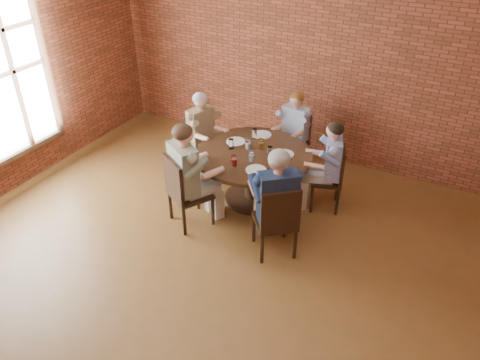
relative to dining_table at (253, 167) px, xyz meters
The scene contains 25 objects.
floor 1.95m from the dining_table, 88.81° to the right, with size 7.00×7.00×0.00m, color brown.
wall_back 2.00m from the dining_table, 88.63° to the left, with size 7.00×7.00×0.00m, color brown.
dining_table is the anchor object (origin of this frame).
chair_a 1.07m from the dining_table, 18.40° to the left, with size 0.50×0.50×0.90m.
diner_a 0.99m from the dining_table, 18.40° to the left, with size 0.49×0.61×1.27m, color #475CB8, non-canonical shape.
chair_b 1.10m from the dining_table, 81.23° to the left, with size 0.44×0.44×0.89m.
diner_b 1.03m from the dining_table, 81.23° to the left, with size 0.48×0.59×1.26m, color #97A5C0, non-canonical shape.
chair_c 1.09m from the dining_table, 163.00° to the left, with size 0.51×0.51×0.91m.
diner_c 1.02m from the dining_table, 163.00° to the left, with size 0.50×0.62×1.29m, color brown, non-canonical shape.
chair_d 1.05m from the dining_table, 120.04° to the right, with size 0.64×0.64×0.99m.
diner_d 0.97m from the dining_table, 120.04° to the right, with size 0.58×0.71×1.42m, color gray, non-canonical shape.
chair_e 1.18m from the dining_table, 49.78° to the right, with size 0.65×0.65×0.98m.
diner_e 1.10m from the dining_table, 49.78° to the right, with size 0.57×0.70×1.40m, color #16223D, non-canonical shape.
plate_a 0.47m from the dining_table, 21.28° to the left, with size 0.26×0.26×0.01m, color white.
plate_b 0.58m from the dining_table, 102.96° to the left, with size 0.26×0.26×0.01m, color white.
plate_c 0.45m from the dining_table, 155.49° to the left, with size 0.26×0.26×0.01m, color white.
plate_d 0.50m from the dining_table, 59.10° to the right, with size 0.26×0.26×0.01m, color white.
glass_a 0.37m from the dining_table, ahead, with size 0.07×0.07×0.14m, color white.
glass_b 0.33m from the dining_table, 77.28° to the left, with size 0.07×0.07×0.14m, color white.
glass_c 0.51m from the dining_table, 114.80° to the left, with size 0.07×0.07×0.14m, color white.
glass_d 0.32m from the dining_table, 150.82° to the left, with size 0.07×0.07×0.14m, color white.
glass_e 0.43m from the dining_table, behind, with size 0.07×0.07×0.14m, color white.
glass_f 0.51m from the dining_table, 99.78° to the right, with size 0.07×0.07×0.14m, color white.
glass_g 0.36m from the dining_table, 69.65° to the right, with size 0.07×0.07×0.14m, color white.
smartphone 0.57m from the dining_table, 44.19° to the right, with size 0.08×0.15×0.01m, color black.
Camera 1 is at (2.35, -2.99, 3.80)m, focal length 35.00 mm.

